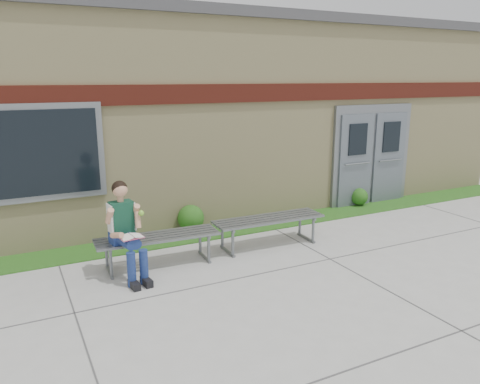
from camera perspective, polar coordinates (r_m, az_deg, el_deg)
ground at (r=6.96m, az=6.82°, el=-10.90°), size 80.00×80.00×0.00m
grass_strip at (r=9.07m, az=-2.30°, el=-4.76°), size 16.00×0.80×0.02m
school_building at (r=11.80m, az=-9.37°, el=9.77°), size 16.20×6.22×4.20m
bench_left at (r=7.47m, az=-9.96°, el=-6.09°), size 1.94×0.63×0.50m
bench_right at (r=8.22m, az=3.50°, el=-3.93°), size 1.99×0.60×0.51m
girl at (r=7.02m, az=-13.74°, el=-4.34°), size 0.54×0.87×1.44m
shrub_mid at (r=9.02m, az=-6.01°, el=-3.17°), size 0.51×0.51×0.51m
shrub_east at (r=11.13m, az=14.33°, el=-0.55°), size 0.40×0.40×0.40m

